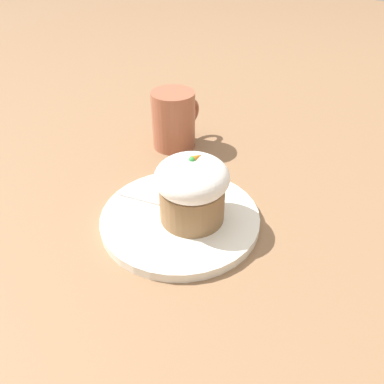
% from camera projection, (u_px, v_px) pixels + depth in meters
% --- Properties ---
extents(ground_plane, '(4.00, 4.00, 0.00)m').
position_uv_depth(ground_plane, '(180.00, 222.00, 0.54)').
color(ground_plane, '#846042').
extents(dessert_plate, '(0.22, 0.22, 0.01)m').
position_uv_depth(dessert_plate, '(180.00, 218.00, 0.53)').
color(dessert_plate, white).
rests_on(dessert_plate, ground_plane).
extents(carrot_cake, '(0.10, 0.10, 0.10)m').
position_uv_depth(carrot_cake, '(192.00, 188.00, 0.49)').
color(carrot_cake, olive).
rests_on(carrot_cake, dessert_plate).
extents(spoon, '(0.06, 0.13, 0.01)m').
position_uv_depth(spoon, '(172.00, 206.00, 0.54)').
color(spoon, silver).
rests_on(spoon, dessert_plate).
extents(coffee_cup, '(0.11, 0.08, 0.11)m').
position_uv_depth(coffee_cup, '(174.00, 120.00, 0.69)').
color(coffee_cup, '#9E563D').
rests_on(coffee_cup, ground_plane).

